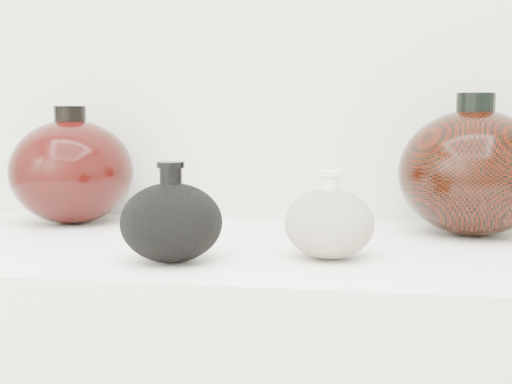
% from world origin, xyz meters
% --- Properties ---
extents(black_gourd_vase, '(0.14, 0.14, 0.13)m').
position_xyz_m(black_gourd_vase, '(-0.04, 0.82, 0.95)').
color(black_gourd_vase, black).
rests_on(black_gourd_vase, display_counter).
extents(cream_gourd_vase, '(0.14, 0.14, 0.12)m').
position_xyz_m(cream_gourd_vase, '(0.16, 0.87, 0.95)').
color(cream_gourd_vase, '#C7B09D').
rests_on(cream_gourd_vase, display_counter).
extents(left_round_pot, '(0.24, 0.24, 0.20)m').
position_xyz_m(left_round_pot, '(-0.29, 1.09, 0.99)').
color(left_round_pot, black).
rests_on(left_round_pot, display_counter).
extents(right_round_pot, '(0.26, 0.26, 0.22)m').
position_xyz_m(right_round_pot, '(0.37, 1.08, 1.00)').
color(right_round_pot, black).
rests_on(right_round_pot, display_counter).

